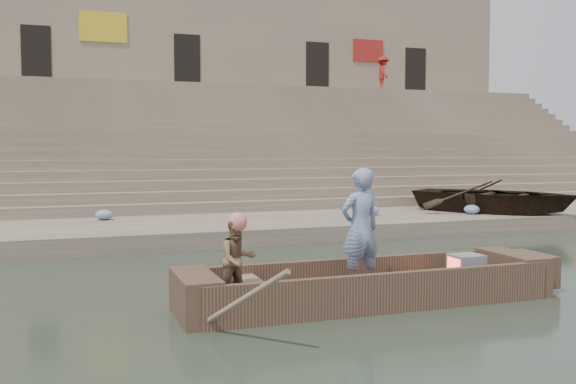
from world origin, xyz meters
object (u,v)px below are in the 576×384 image
main_rowboat (368,295)px  beached_rowboat (494,196)px  television (466,267)px  pedestrian (383,74)px  standing_man (360,228)px  rowing_man (238,260)px

main_rowboat → beached_rowboat: bearing=42.8°
television → pedestrian: pedestrian is taller
standing_man → television: bearing=170.5°
pedestrian → rowing_man: bearing=162.2°
rowing_man → television: size_ratio=2.44×
main_rowboat → beached_rowboat: (7.60, 7.03, 0.76)m
television → beached_rowboat: (5.92, 7.03, 0.45)m
standing_man → beached_rowboat: 10.39m
main_rowboat → pedestrian: (11.62, 21.39, 6.01)m
main_rowboat → pedestrian: bearing=61.5°
television → main_rowboat: bearing=-180.0°
television → beached_rowboat: bearing=49.9°
main_rowboat → rowing_man: size_ratio=4.45×
standing_man → television: size_ratio=3.82×
standing_man → beached_rowboat: (7.70, 6.97, -0.23)m
main_rowboat → rowing_man: bearing=-176.7°
main_rowboat → standing_man: bearing=147.8°
main_rowboat → television: 1.71m
rowing_man → television: (3.68, 0.12, -0.36)m
rowing_man → main_rowboat: bearing=-8.4°
standing_man → television: (1.78, -0.06, -0.68)m
rowing_man → beached_rowboat: (9.60, 7.15, 0.09)m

